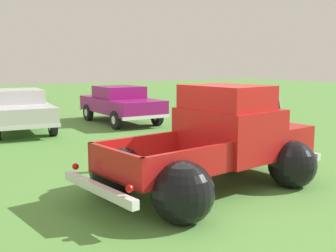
{
  "coord_description": "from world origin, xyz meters",
  "views": [
    {
      "loc": [
        -4.64,
        -5.86,
        2.33
      ],
      "look_at": [
        0.0,
        1.23,
        1.04
      ],
      "focal_mm": 44.34,
      "sensor_mm": 36.0,
      "label": 1
    }
  ],
  "objects_px": {
    "show_car_0": "(19,109)",
    "lane_cone_0": "(104,157)",
    "show_car_1": "(121,103)",
    "vintage_pickup_truck": "(219,147)"
  },
  "relations": [
    {
      "from": "show_car_1",
      "to": "lane_cone_0",
      "type": "distance_m",
      "value": 7.45
    },
    {
      "from": "show_car_0",
      "to": "show_car_1",
      "type": "bearing_deg",
      "value": 95.26
    },
    {
      "from": "show_car_1",
      "to": "lane_cone_0",
      "type": "xyz_separation_m",
      "value": [
        -3.68,
        -6.46,
        -0.47
      ]
    },
    {
      "from": "vintage_pickup_truck",
      "to": "show_car_0",
      "type": "relative_size",
      "value": 1.03
    },
    {
      "from": "show_car_1",
      "to": "lane_cone_0",
      "type": "height_order",
      "value": "show_car_1"
    },
    {
      "from": "show_car_1",
      "to": "vintage_pickup_truck",
      "type": "bearing_deg",
      "value": -13.51
    },
    {
      "from": "show_car_0",
      "to": "show_car_1",
      "type": "height_order",
      "value": "same"
    },
    {
      "from": "vintage_pickup_truck",
      "to": "show_car_0",
      "type": "bearing_deg",
      "value": 93.97
    },
    {
      "from": "show_car_0",
      "to": "lane_cone_0",
      "type": "bearing_deg",
      "value": 8.07
    },
    {
      "from": "lane_cone_0",
      "to": "show_car_1",
      "type": "bearing_deg",
      "value": 60.36
    }
  ]
}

